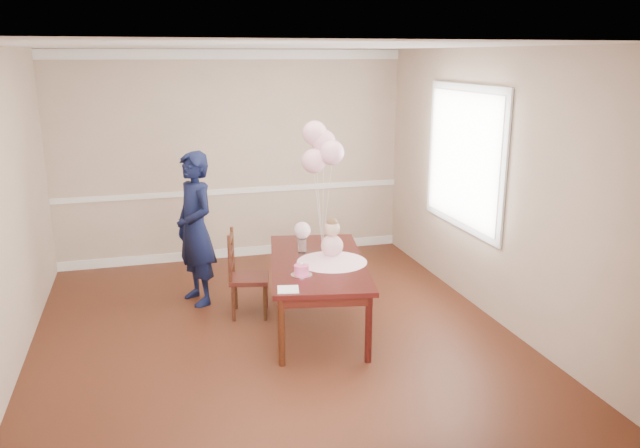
% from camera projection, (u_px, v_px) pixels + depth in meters
% --- Properties ---
extents(floor, '(4.50, 5.00, 0.00)m').
position_uv_depth(floor, '(274.00, 333.00, 6.08)').
color(floor, '#38180E').
rests_on(floor, ground).
extents(ceiling, '(4.50, 5.00, 0.02)m').
position_uv_depth(ceiling, '(268.00, 46.00, 5.37)').
color(ceiling, white).
rests_on(ceiling, wall_back).
extents(wall_back, '(4.50, 0.02, 2.70)m').
position_uv_depth(wall_back, '(233.00, 157.00, 8.05)').
color(wall_back, tan).
rests_on(wall_back, floor).
extents(wall_front, '(4.50, 0.02, 2.70)m').
position_uv_depth(wall_front, '(361.00, 296.00, 3.41)').
color(wall_front, tan).
rests_on(wall_front, floor).
extents(wall_left, '(0.02, 5.00, 2.70)m').
position_uv_depth(wall_left, '(3.00, 215.00, 5.14)').
color(wall_left, tan).
rests_on(wall_left, floor).
extents(wall_right, '(0.02, 5.00, 2.70)m').
position_uv_depth(wall_right, '(489.00, 185.00, 6.32)').
color(wall_right, tan).
rests_on(wall_right, floor).
extents(chair_rail_trim, '(4.50, 0.02, 0.07)m').
position_uv_depth(chair_rail_trim, '(234.00, 191.00, 8.16)').
color(chair_rail_trim, white).
rests_on(chair_rail_trim, wall_back).
extents(crown_molding, '(4.50, 0.02, 0.12)m').
position_uv_depth(crown_molding, '(229.00, 54.00, 7.70)').
color(crown_molding, white).
rests_on(crown_molding, wall_back).
extents(baseboard_trim, '(4.50, 0.02, 0.12)m').
position_uv_depth(baseboard_trim, '(236.00, 252.00, 8.38)').
color(baseboard_trim, white).
rests_on(baseboard_trim, floor).
extents(window_frame, '(0.02, 1.66, 1.56)m').
position_uv_depth(window_frame, '(464.00, 158.00, 6.72)').
color(window_frame, silver).
rests_on(window_frame, wall_right).
extents(window_blinds, '(0.01, 1.50, 1.40)m').
position_uv_depth(window_blinds, '(463.00, 158.00, 6.72)').
color(window_blinds, white).
rests_on(window_blinds, wall_right).
extents(dining_table_top, '(1.23, 1.94, 0.05)m').
position_uv_depth(dining_table_top, '(318.00, 263.00, 6.11)').
color(dining_table_top, black).
rests_on(dining_table_top, table_leg_fl).
extents(table_apron, '(1.12, 1.84, 0.09)m').
position_uv_depth(table_apron, '(318.00, 269.00, 6.13)').
color(table_apron, black).
rests_on(table_apron, table_leg_fl).
extents(table_leg_fl, '(0.07, 0.07, 0.63)m').
position_uv_depth(table_leg_fl, '(282.00, 332.00, 5.37)').
color(table_leg_fl, black).
rests_on(table_leg_fl, floor).
extents(table_leg_fr, '(0.07, 0.07, 0.63)m').
position_uv_depth(table_leg_fr, '(369.00, 329.00, 5.43)').
color(table_leg_fr, black).
rests_on(table_leg_fr, floor).
extents(table_leg_bl, '(0.07, 0.07, 0.63)m').
position_uv_depth(table_leg_bl, '(278.00, 268.00, 6.97)').
color(table_leg_bl, black).
rests_on(table_leg_bl, floor).
extents(table_leg_br, '(0.07, 0.07, 0.63)m').
position_uv_depth(table_leg_br, '(345.00, 267.00, 7.03)').
color(table_leg_br, black).
rests_on(table_leg_br, floor).
extents(baby_skirt, '(0.80, 0.80, 0.09)m').
position_uv_depth(baby_skirt, '(332.00, 257.00, 6.06)').
color(baby_skirt, '#FEBBD1').
rests_on(baby_skirt, dining_table_top).
extents(baby_torso, '(0.22, 0.22, 0.22)m').
position_uv_depth(baby_torso, '(332.00, 246.00, 6.03)').
color(baby_torso, pink).
rests_on(baby_torso, baby_skirt).
extents(baby_head, '(0.15, 0.15, 0.15)m').
position_uv_depth(baby_head, '(332.00, 229.00, 5.98)').
color(baby_head, '#CEA38D').
rests_on(baby_head, baby_torso).
extents(baby_hair, '(0.11, 0.11, 0.11)m').
position_uv_depth(baby_hair, '(332.00, 223.00, 5.97)').
color(baby_hair, brown).
rests_on(baby_hair, baby_head).
extents(cake_platter, '(0.23, 0.23, 0.01)m').
position_uv_depth(cake_platter, '(302.00, 275.00, 5.70)').
color(cake_platter, silver).
rests_on(cake_platter, dining_table_top).
extents(birthday_cake, '(0.16, 0.16, 0.09)m').
position_uv_depth(birthday_cake, '(302.00, 270.00, 5.69)').
color(birthday_cake, '#EE4B8A').
rests_on(birthday_cake, cake_platter).
extents(cake_flower_a, '(0.03, 0.03, 0.03)m').
position_uv_depth(cake_flower_a, '(301.00, 264.00, 5.67)').
color(cake_flower_a, white).
rests_on(cake_flower_a, birthday_cake).
extents(cake_flower_b, '(0.03, 0.03, 0.03)m').
position_uv_depth(cake_flower_b, '(304.00, 263.00, 5.69)').
color(cake_flower_b, silver).
rests_on(cake_flower_b, birthday_cake).
extents(rose_vase_near, '(0.11, 0.11, 0.14)m').
position_uv_depth(rose_vase_near, '(302.00, 246.00, 6.33)').
color(rose_vase_near, white).
rests_on(rose_vase_near, dining_table_top).
extents(roses_near, '(0.17, 0.17, 0.17)m').
position_uv_depth(roses_near, '(302.00, 230.00, 6.29)').
color(roses_near, beige).
rests_on(roses_near, rose_vase_near).
extents(napkin, '(0.21, 0.21, 0.01)m').
position_uv_depth(napkin, '(288.00, 289.00, 5.34)').
color(napkin, white).
rests_on(napkin, dining_table_top).
extents(balloon_weight, '(0.04, 0.04, 0.02)m').
position_uv_depth(balloon_weight, '(323.00, 245.00, 6.59)').
color(balloon_weight, '#B8B8BC').
rests_on(balloon_weight, dining_table_top).
extents(balloon_a, '(0.25, 0.25, 0.25)m').
position_uv_depth(balloon_a, '(314.00, 161.00, 6.35)').
color(balloon_a, '#FFB4C7').
rests_on(balloon_a, balloon_ribbon_a).
extents(balloon_b, '(0.25, 0.25, 0.25)m').
position_uv_depth(balloon_b, '(332.00, 153.00, 6.29)').
color(balloon_b, '#FEB4D6').
rests_on(balloon_b, balloon_ribbon_b).
extents(balloon_c, '(0.25, 0.25, 0.25)m').
position_uv_depth(balloon_c, '(324.00, 142.00, 6.39)').
color(balloon_c, '#EDA8BD').
rests_on(balloon_c, balloon_ribbon_c).
extents(balloon_d, '(0.25, 0.25, 0.25)m').
position_uv_depth(balloon_d, '(315.00, 133.00, 6.38)').
color(balloon_d, '#FFB4CF').
rests_on(balloon_d, balloon_ribbon_d).
extents(balloon_ribbon_a, '(0.08, 0.02, 0.75)m').
position_uv_depth(balloon_ribbon_a, '(318.00, 210.00, 6.48)').
color(balloon_ribbon_a, white).
rests_on(balloon_ribbon_a, balloon_weight).
extents(balloon_ribbon_b, '(0.08, 0.06, 0.84)m').
position_uv_depth(balloon_ribbon_b, '(327.00, 206.00, 6.46)').
color(balloon_ribbon_b, white).
rests_on(balloon_ribbon_b, balloon_weight).
extents(balloon_ribbon_c, '(0.04, 0.08, 0.94)m').
position_uv_depth(balloon_ribbon_c, '(323.00, 200.00, 6.51)').
color(balloon_ribbon_c, white).
rests_on(balloon_ribbon_c, balloon_weight).
extents(balloon_ribbon_d, '(0.06, 0.11, 1.02)m').
position_uv_depth(balloon_ribbon_d, '(319.00, 196.00, 6.50)').
color(balloon_ribbon_d, white).
rests_on(balloon_ribbon_d, balloon_weight).
extents(dining_chair_seat, '(0.47, 0.47, 0.04)m').
position_uv_depth(dining_chair_seat, '(249.00, 278.00, 6.42)').
color(dining_chair_seat, '#39130F').
rests_on(dining_chair_seat, chair_leg_fl).
extents(chair_leg_fl, '(0.04, 0.04, 0.38)m').
position_uv_depth(chair_leg_fl, '(233.00, 303.00, 6.31)').
color(chair_leg_fl, '#3B1A10').
rests_on(chair_leg_fl, floor).
extents(chair_leg_fr, '(0.04, 0.04, 0.38)m').
position_uv_depth(chair_leg_fr, '(265.00, 303.00, 6.33)').
color(chair_leg_fr, black).
rests_on(chair_leg_fr, floor).
extents(chair_leg_bl, '(0.04, 0.04, 0.38)m').
position_uv_depth(chair_leg_bl, '(236.00, 292.00, 6.62)').
color(chair_leg_bl, black).
rests_on(chair_leg_bl, floor).
extents(chair_leg_br, '(0.04, 0.04, 0.38)m').
position_uv_depth(chair_leg_br, '(266.00, 291.00, 6.64)').
color(chair_leg_br, '#3E1611').
rests_on(chair_leg_br, floor).
extents(chair_back_post_l, '(0.04, 0.04, 0.50)m').
position_uv_depth(chair_back_post_l, '(230.00, 260.00, 6.19)').
color(chair_back_post_l, '#39180F').
rests_on(chair_back_post_l, dining_chair_seat).
extents(chair_back_post_r, '(0.04, 0.04, 0.50)m').
position_uv_depth(chair_back_post_r, '(232.00, 250.00, 6.50)').
color(chair_back_post_r, '#3A1C10').
rests_on(chair_back_post_r, dining_chair_seat).
extents(chair_slat_low, '(0.11, 0.35, 0.04)m').
position_uv_depth(chair_slat_low, '(231.00, 265.00, 6.37)').
color(chair_slat_low, '#38150F').
rests_on(chair_slat_low, dining_chair_seat).
extents(chair_slat_mid, '(0.11, 0.35, 0.04)m').
position_uv_depth(chair_slat_mid, '(231.00, 251.00, 6.34)').
color(chair_slat_mid, black).
rests_on(chair_slat_mid, dining_chair_seat).
extents(chair_slat_top, '(0.11, 0.35, 0.04)m').
position_uv_depth(chair_slat_top, '(230.00, 238.00, 6.30)').
color(chair_slat_top, '#311B0D').
rests_on(chair_slat_top, dining_chair_seat).
extents(woman, '(0.59, 0.71, 1.66)m').
position_uv_depth(woman, '(195.00, 229.00, 6.65)').
color(woman, black).
rests_on(woman, floor).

